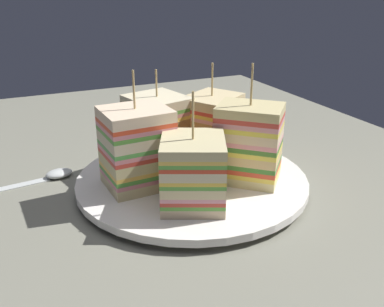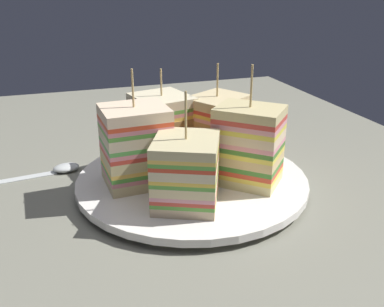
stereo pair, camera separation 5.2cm
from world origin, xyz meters
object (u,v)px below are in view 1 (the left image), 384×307
object	(u,v)px
sandwich_wedge_1	(211,127)
sandwich_wedge_3	(137,148)
chip_pile	(187,174)
spoon	(42,178)
sandwich_wedge_2	(158,130)
sandwich_wedge_4	(193,172)
sandwich_wedge_0	(248,143)
plate	(192,181)

from	to	relation	value
sandwich_wedge_1	sandwich_wedge_3	size ratio (longest dim) A/B	0.94
sandwich_wedge_1	chip_pile	world-z (taller)	sandwich_wedge_1
sandwich_wedge_1	spoon	world-z (taller)	sandwich_wedge_1
sandwich_wedge_2	spoon	world-z (taller)	sandwich_wedge_2
sandwich_wedge_2	sandwich_wedge_4	distance (cm)	12.40
sandwich_wedge_4	spoon	world-z (taller)	sandwich_wedge_4
sandwich_wedge_0	chip_pile	distance (cm)	8.06
sandwich_wedge_3	chip_pile	world-z (taller)	sandwich_wedge_3
sandwich_wedge_1	sandwich_wedge_4	xyz separation A→B (cm)	(10.53, -7.50, -0.60)
plate	sandwich_wedge_0	bearing A→B (deg)	58.56
sandwich_wedge_0	sandwich_wedge_1	distance (cm)	7.99
sandwich_wedge_0	sandwich_wedge_3	xyz separation A→B (cm)	(-4.02, -12.22, 0.01)
spoon	sandwich_wedge_1	bearing A→B (deg)	-20.95
sandwich_wedge_0	sandwich_wedge_4	bearing A→B (deg)	60.17
plate	spoon	size ratio (longest dim) A/B	1.83
plate	sandwich_wedge_4	world-z (taller)	sandwich_wedge_4
sandwich_wedge_1	sandwich_wedge_3	distance (cm)	12.07
plate	sandwich_wedge_2	world-z (taller)	sandwich_wedge_2
sandwich_wedge_2	sandwich_wedge_4	size ratio (longest dim) A/B	0.99
sandwich_wedge_0	sandwich_wedge_3	bearing A→B (deg)	24.60
plate	spoon	xyz separation A→B (cm)	(-9.83, -16.61, -0.58)
plate	sandwich_wedge_1	size ratio (longest dim) A/B	2.20
sandwich_wedge_1	sandwich_wedge_2	xyz separation A→B (cm)	(-1.82, -6.75, 0.10)
sandwich_wedge_0	spoon	size ratio (longest dim) A/B	0.91
chip_pile	plate	bearing A→B (deg)	129.24
plate	sandwich_wedge_2	xyz separation A→B (cm)	(-6.32, -1.92, 4.96)
sandwich_wedge_0	sandwich_wedge_1	size ratio (longest dim) A/B	1.10
spoon	sandwich_wedge_0	bearing A→B (deg)	-37.81
plate	sandwich_wedge_4	size ratio (longest dim) A/B	2.28
spoon	plate	bearing A→B (deg)	-37.60
sandwich_wedge_1	spoon	distance (cm)	22.75
sandwich_wedge_1	sandwich_wedge_2	distance (cm)	7.00
sandwich_wedge_0	spoon	bearing A→B (deg)	12.00
sandwich_wedge_1	sandwich_wedge_3	bearing A→B (deg)	-11.35
sandwich_wedge_3	spoon	world-z (taller)	sandwich_wedge_3
plate	sandwich_wedge_1	distance (cm)	8.19
sandwich_wedge_4	chip_pile	bearing A→B (deg)	7.30
sandwich_wedge_1	sandwich_wedge_4	bearing A→B (deg)	24.26
sandwich_wedge_1	spoon	xyz separation A→B (cm)	(-5.33, -21.44, -5.43)
chip_pile	sandwich_wedge_4	bearing A→B (deg)	-17.53
sandwich_wedge_0	sandwich_wedge_3	size ratio (longest dim) A/B	1.03
sandwich_wedge_3	chip_pile	distance (cm)	6.84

